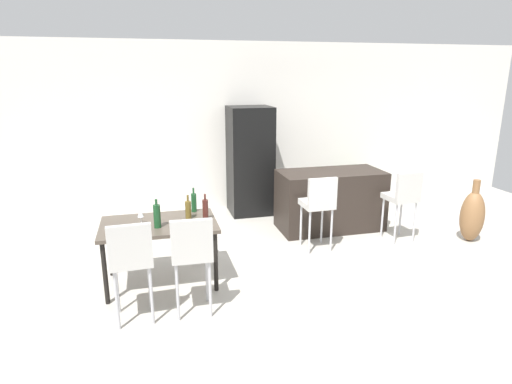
{
  "coord_description": "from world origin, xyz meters",
  "views": [
    {
      "loc": [
        -2.15,
        -4.77,
        2.38
      ],
      "look_at": [
        -0.8,
        0.54,
        0.85
      ],
      "focal_mm": 30.05,
      "sensor_mm": 36.0,
      "label": 1
    }
  ],
  "objects": [
    {
      "name": "floor_vase",
      "position": [
        2.34,
        0.15,
        0.38
      ],
      "size": [
        0.33,
        0.33,
        0.92
      ],
      "color": "brown",
      "rests_on": "ground_plane"
    },
    {
      "name": "wine_bottle_far",
      "position": [
        -1.65,
        0.25,
        0.86
      ],
      "size": [
        0.06,
        0.06,
        0.3
      ],
      "color": "#194723",
      "rests_on": "dining_table"
    },
    {
      "name": "kitchen_island",
      "position": [
        0.56,
        1.15,
        0.46
      ],
      "size": [
        1.61,
        0.76,
        0.92
      ],
      "primitive_type": "cube",
      "color": "black",
      "rests_on": "ground_plane"
    },
    {
      "name": "back_wall",
      "position": [
        0.0,
        2.7,
        1.45
      ],
      "size": [
        10.0,
        0.12,
        2.9
      ],
      "primitive_type": "cube",
      "color": "silver",
      "rests_on": "ground_plane"
    },
    {
      "name": "bar_chair_left",
      "position": [
        0.04,
        0.39,
        0.7
      ],
      "size": [
        0.41,
        0.41,
        1.05
      ],
      "color": "beige",
      "rests_on": "ground_plane"
    },
    {
      "name": "bar_chair_middle",
      "position": [
        1.33,
        0.39,
        0.7
      ],
      "size": [
        0.43,
        0.43,
        1.05
      ],
      "color": "beige",
      "rests_on": "ground_plane"
    },
    {
      "name": "dining_chair_far",
      "position": [
        -1.8,
        -0.84,
        0.7
      ],
      "size": [
        0.41,
        0.41,
        1.05
      ],
      "color": "beige",
      "rests_on": "ground_plane"
    },
    {
      "name": "dining_table",
      "position": [
        -2.09,
        -0.07,
        0.67
      ],
      "size": [
        1.29,
        0.81,
        0.74
      ],
      "color": "#4C4238",
      "rests_on": "ground_plane"
    },
    {
      "name": "wine_bottle_middle",
      "position": [
        -1.74,
        0.0,
        0.85
      ],
      "size": [
        0.07,
        0.07,
        0.28
      ],
      "color": "brown",
      "rests_on": "dining_table"
    },
    {
      "name": "ground_plane",
      "position": [
        0.0,
        0.0,
        0.0
      ],
      "size": [
        10.0,
        10.0,
        0.0
      ],
      "primitive_type": "plane",
      "color": "#ADA89E"
    },
    {
      "name": "refrigerator",
      "position": [
        -0.46,
        2.26,
        0.92
      ],
      "size": [
        0.72,
        0.68,
        1.84
      ],
      "primitive_type": "cube",
      "color": "black",
      "rests_on": "ground_plane"
    },
    {
      "name": "wine_bottle_near",
      "position": [
        -1.56,
        -0.09,
        0.87
      ],
      "size": [
        0.07,
        0.07,
        0.31
      ],
      "color": "#471E19",
      "rests_on": "dining_table"
    },
    {
      "name": "wine_glass_right",
      "position": [
        -2.28,
        -0.05,
        0.86
      ],
      "size": [
        0.07,
        0.07,
        0.17
      ],
      "color": "silver",
      "rests_on": "dining_table"
    },
    {
      "name": "potted_plant",
      "position": [
        1.63,
        2.25,
        0.36
      ],
      "size": [
        0.41,
        0.41,
        0.61
      ],
      "color": "#38383D",
      "rests_on": "ground_plane"
    },
    {
      "name": "dining_chair_near",
      "position": [
        -2.38,
        -0.84,
        0.7
      ],
      "size": [
        0.42,
        0.42,
        1.05
      ],
      "color": "beige",
      "rests_on": "ground_plane"
    },
    {
      "name": "wine_bottle_left",
      "position": [
        -2.1,
        -0.21,
        0.87
      ],
      "size": [
        0.08,
        0.08,
        0.32
      ],
      "color": "#194723",
      "rests_on": "dining_table"
    }
  ]
}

